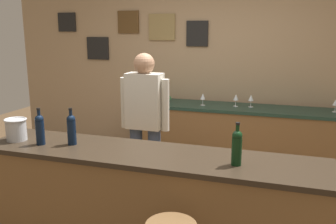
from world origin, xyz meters
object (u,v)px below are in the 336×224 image
at_px(wine_bottle_b, 71,128).
at_px(wine_glass_a, 203,97).
at_px(wine_glass_d, 336,103).
at_px(wine_glass_b, 236,98).
at_px(bartender, 145,121).
at_px(wine_glass_c, 251,98).
at_px(wine_bottle_a, 40,128).
at_px(coffee_mug, 166,98).
at_px(wine_bottle_c, 237,146).
at_px(ice_bucket, 16,129).

bearing_deg(wine_bottle_b, wine_glass_a, 72.00).
distance_m(wine_glass_a, wine_glass_d, 1.56).
xyz_separation_m(wine_glass_a, wine_glass_b, (0.41, 0.06, 0.00)).
height_order(bartender, wine_glass_c, bartender).
distance_m(wine_glass_a, wine_glass_c, 0.60).
bearing_deg(wine_bottle_b, wine_glass_d, 43.49).
xyz_separation_m(bartender, wine_glass_d, (1.91, 1.21, 0.07)).
distance_m(bartender, wine_bottle_a, 1.10).
xyz_separation_m(wine_glass_a, wine_glass_c, (0.59, 0.08, 0.00)).
height_order(bartender, coffee_mug, bartender).
bearing_deg(wine_bottle_b, coffee_mug, 86.80).
bearing_deg(wine_glass_c, bartender, -128.30).
height_order(wine_bottle_c, ice_bucket, wine_bottle_c).
bearing_deg(wine_glass_b, wine_bottle_a, -121.38).
bearing_deg(wine_glass_d, wine_bottle_b, -136.51).
bearing_deg(wine_glass_a, wine_glass_b, 9.04).
distance_m(wine_bottle_c, wine_glass_a, 2.16).
distance_m(bartender, wine_glass_b, 1.40).
bearing_deg(wine_bottle_b, wine_bottle_a, -162.28).
xyz_separation_m(wine_glass_b, wine_glass_d, (1.15, 0.04, 0.00)).
bearing_deg(wine_bottle_c, coffee_mug, 120.00).
bearing_deg(wine_bottle_a, wine_bottle_b, 17.72).
relative_size(ice_bucket, wine_glass_c, 1.21).
relative_size(wine_glass_b, wine_glass_c, 1.00).
bearing_deg(wine_bottle_c, wine_glass_a, 108.92).
relative_size(bartender, wine_bottle_b, 5.29).
distance_m(wine_glass_d, coffee_mug, 2.09).
bearing_deg(wine_bottle_c, wine_bottle_a, -179.10).
distance_m(wine_bottle_b, wine_bottle_c, 1.35).
height_order(ice_bucket, wine_glass_d, ice_bucket).
relative_size(wine_glass_a, wine_glass_b, 1.00).
bearing_deg(bartender, wine_glass_a, 72.41).
xyz_separation_m(wine_glass_b, coffee_mug, (-0.94, 0.02, -0.06)).
relative_size(wine_bottle_a, wine_glass_a, 1.97).
bearing_deg(coffee_mug, wine_glass_c, -0.26).
xyz_separation_m(ice_bucket, wine_glass_c, (1.75, 2.11, -0.01)).
xyz_separation_m(wine_bottle_b, coffee_mug, (0.12, 2.08, -0.11)).
bearing_deg(wine_glass_b, wine_bottle_b, -117.17).
distance_m(bartender, wine_glass_a, 1.17).
xyz_separation_m(bartender, wine_glass_c, (0.94, 1.19, 0.07)).
height_order(wine_bottle_c, coffee_mug, wine_bottle_c).
bearing_deg(wine_bottle_b, bartender, 71.49).
bearing_deg(bartender, wine_bottle_b, -108.51).
bearing_deg(bartender, wine_bottle_c, -41.49).
distance_m(ice_bucket, wine_glass_a, 2.34).
xyz_separation_m(ice_bucket, wine_glass_a, (1.16, 2.03, -0.01)).
relative_size(wine_glass_b, wine_glass_d, 1.00).
bearing_deg(wine_glass_a, ice_bucket, -119.79).
relative_size(ice_bucket, wine_glass_a, 1.21).
xyz_separation_m(ice_bucket, wine_glass_b, (1.57, 2.09, -0.01)).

